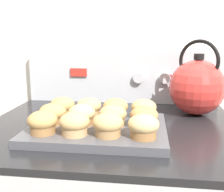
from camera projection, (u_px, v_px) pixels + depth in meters
name	position (u px, v px, depth m)	size (l,w,h in m)	color
wall_back	(123.00, 32.00, 1.17)	(8.00, 0.05, 2.40)	white
control_panel	(122.00, 76.00, 1.15)	(0.77, 0.07, 0.21)	#B7BABF
muffin_pan	(98.00, 129.00, 0.79)	(0.38, 0.30, 0.02)	#4C4C51
muffin_r0_c0	(43.00, 122.00, 0.72)	(0.08, 0.08, 0.06)	olive
muffin_r0_c1	(74.00, 124.00, 0.71)	(0.08, 0.08, 0.06)	tan
muffin_r0_c2	(108.00, 125.00, 0.70)	(0.08, 0.08, 0.06)	#A37A4C
muffin_r0_c3	(144.00, 126.00, 0.69)	(0.08, 0.08, 0.06)	olive
muffin_r1_c0	(53.00, 114.00, 0.80)	(0.08, 0.08, 0.06)	olive
muffin_r1_c1	(82.00, 115.00, 0.79)	(0.08, 0.08, 0.06)	olive
muffin_r1_c2	(113.00, 116.00, 0.78)	(0.08, 0.08, 0.06)	tan
muffin_r1_c3	(144.00, 117.00, 0.77)	(0.08, 0.08, 0.06)	tan
muffin_r2_c0	(62.00, 107.00, 0.88)	(0.08, 0.08, 0.06)	tan
muffin_r2_c1	(89.00, 107.00, 0.87)	(0.08, 0.08, 0.06)	tan
muffin_r2_c2	(115.00, 108.00, 0.86)	(0.08, 0.08, 0.06)	tan
muffin_r2_c3	(144.00, 109.00, 0.85)	(0.08, 0.08, 0.06)	tan
tea_kettle	(197.00, 86.00, 0.96)	(0.21, 0.19, 0.26)	red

